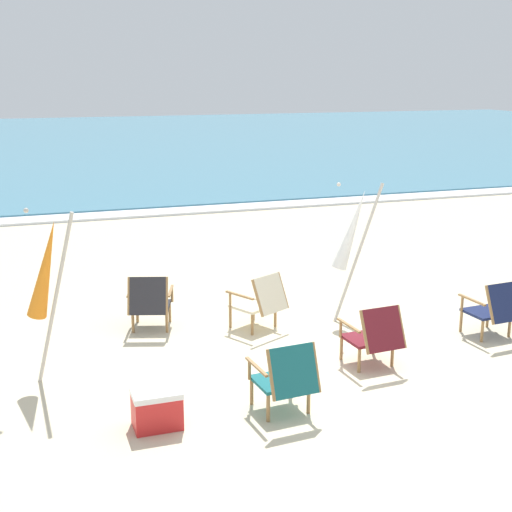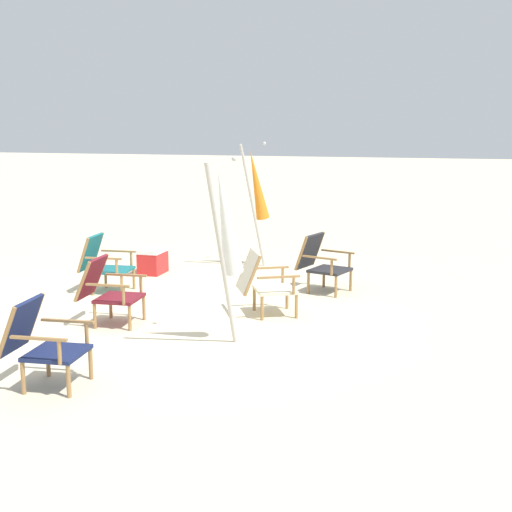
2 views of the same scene
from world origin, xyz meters
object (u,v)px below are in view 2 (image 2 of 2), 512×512
at_px(umbrella_furled_white, 226,225).
at_px(cooler_box, 153,261).
at_px(beach_chair_far_center, 263,281).
at_px(beach_chair_mid_center, 107,289).
at_px(umbrella_furled_orange, 257,186).
at_px(beach_chair_back_left, 103,262).
at_px(beach_chair_front_left, 321,261).
at_px(beach_chair_front_right, 40,340).

height_order(umbrella_furled_white, cooler_box, umbrella_furled_white).
distance_m(beach_chair_far_center, umbrella_furled_white, 1.62).
bearing_deg(beach_chair_mid_center, umbrella_furled_orange, 167.70).
relative_size(beach_chair_back_left, umbrella_furled_orange, 0.40).
relative_size(beach_chair_far_center, umbrella_furled_orange, 0.43).
distance_m(beach_chair_mid_center, beach_chair_front_left, 3.17).
xyz_separation_m(beach_chair_front_left, umbrella_furled_white, (2.82, -0.49, 0.90)).
distance_m(beach_chair_far_center, umbrella_furled_orange, 3.12).
relative_size(beach_chair_mid_center, beach_chair_front_right, 1.00).
distance_m(umbrella_furled_white, umbrella_furled_orange, 4.29).
height_order(beach_chair_far_center, beach_chair_front_left, beach_chair_front_left).
height_order(beach_chair_front_left, umbrella_furled_orange, umbrella_furled_orange).
relative_size(beach_chair_front_left, beach_chair_front_right, 1.01).
relative_size(beach_chair_mid_center, umbrella_furled_orange, 0.39).
bearing_deg(beach_chair_front_left, beach_chair_mid_center, -42.56).
bearing_deg(umbrella_furled_white, umbrella_furled_orange, -168.67).
relative_size(umbrella_furled_white, umbrella_furled_orange, 0.99).
height_order(umbrella_furled_white, umbrella_furled_orange, umbrella_furled_orange).
bearing_deg(cooler_box, beach_chair_far_center, 50.54).
bearing_deg(umbrella_furled_orange, beach_chair_far_center, 17.17).
bearing_deg(beach_chair_front_right, beach_chair_back_left, -161.09).
bearing_deg(beach_chair_far_center, beach_chair_mid_center, -62.88).
relative_size(beach_chair_front_right, umbrella_furled_orange, 0.39).
bearing_deg(umbrella_furled_white, beach_chair_front_right, -39.99).
bearing_deg(cooler_box, beach_chair_mid_center, 12.99).
xyz_separation_m(beach_chair_back_left, beach_chair_front_right, (3.46, 1.19, -0.00)).
height_order(beach_chair_back_left, umbrella_furled_white, umbrella_furled_white).
bearing_deg(beach_chair_back_left, beach_chair_mid_center, 29.14).
distance_m(beach_chair_front_left, cooler_box, 2.84).
bearing_deg(beach_chair_back_left, umbrella_furled_orange, 144.36).
bearing_deg(cooler_box, beach_chair_front_left, 80.75).
distance_m(beach_chair_mid_center, cooler_box, 2.87).
bearing_deg(beach_chair_front_left, umbrella_furled_white, -9.89).
bearing_deg(beach_chair_mid_center, beach_chair_back_left, -150.86).
relative_size(umbrella_furled_white, cooler_box, 4.15).
bearing_deg(umbrella_furled_white, cooler_box, -144.94).
distance_m(beach_chair_mid_center, beach_chair_back_left, 1.67).
xyz_separation_m(umbrella_furled_white, cooler_box, (-3.27, -2.30, -1.13)).
bearing_deg(beach_chair_front_right, cooler_box, -168.02).
relative_size(beach_chair_far_center, cooler_box, 1.80).
xyz_separation_m(beach_chair_far_center, beach_chair_back_left, (-0.59, -2.50, 0.00)).
height_order(beach_chair_far_center, cooler_box, beach_chair_far_center).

